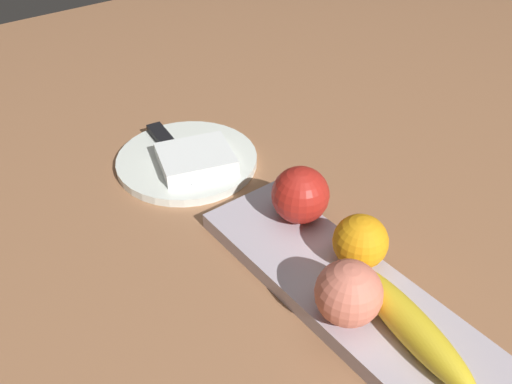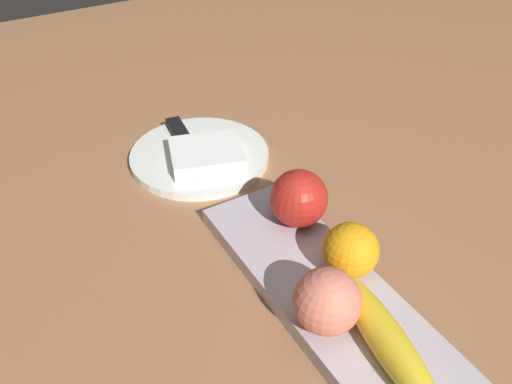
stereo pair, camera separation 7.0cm
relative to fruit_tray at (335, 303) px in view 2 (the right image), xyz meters
The scene contains 9 objects.
ground_plane 0.05m from the fruit_tray, 41.57° to the right, with size 2.40×2.40×0.00m, color #9B6845.
fruit_tray is the anchor object (origin of this frame).
apple 0.14m from the fruit_tray, 164.84° to the left, with size 0.08×0.08×0.08m, color red.
banana 0.09m from the fruit_tray, ahead, with size 0.18×0.04×0.04m, color yellow.
orange_near_apple 0.06m from the fruit_tray, 125.45° to the left, with size 0.07×0.07×0.07m, color orange.
peach 0.06m from the fruit_tray, 55.31° to the right, with size 0.07×0.07×0.07m, color #E07760.
dinner_plate 0.36m from the fruit_tray, behind, with size 0.22×0.22×0.01m, color white.
folded_napkin 0.33m from the fruit_tray, behind, with size 0.09×0.11×0.02m, color white.
knife 0.40m from the fruit_tray, behind, with size 0.18×0.05×0.01m.
Camera 2 is at (0.26, -0.25, 0.48)m, focal length 37.24 mm.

